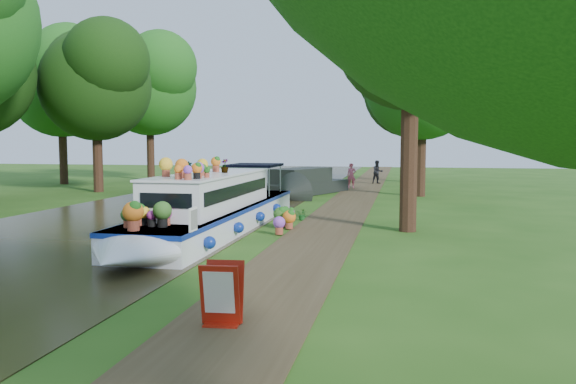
{
  "coord_description": "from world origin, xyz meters",
  "views": [
    {
      "loc": [
        3.65,
        -15.2,
        2.85
      ],
      "look_at": [
        0.13,
        1.82,
        1.3
      ],
      "focal_mm": 35.0,
      "sensor_mm": 36.0,
      "label": 1
    }
  ],
  "objects_px": {
    "plant_boat": "(212,206)",
    "sandwich_board": "(222,296)",
    "pedestrian_pink": "(351,176)",
    "second_boat": "(301,184)",
    "pedestrian_dark": "(378,172)"
  },
  "relations": [
    {
      "from": "plant_boat",
      "to": "sandwich_board",
      "type": "xyz_separation_m",
      "value": [
        3.18,
        -8.57,
        -0.38
      ]
    },
    {
      "from": "sandwich_board",
      "to": "pedestrian_pink",
      "type": "relative_size",
      "value": 0.63
    },
    {
      "from": "sandwich_board",
      "to": "second_boat",
      "type": "bearing_deg",
      "value": 91.54
    },
    {
      "from": "pedestrian_pink",
      "to": "plant_boat",
      "type": "bearing_deg",
      "value": -111.7
    },
    {
      "from": "plant_boat",
      "to": "second_boat",
      "type": "distance_m",
      "value": 13.01
    },
    {
      "from": "pedestrian_pink",
      "to": "pedestrian_dark",
      "type": "distance_m",
      "value": 4.28
    },
    {
      "from": "pedestrian_pink",
      "to": "pedestrian_dark",
      "type": "height_order",
      "value": "pedestrian_dark"
    },
    {
      "from": "plant_boat",
      "to": "sandwich_board",
      "type": "height_order",
      "value": "plant_boat"
    },
    {
      "from": "pedestrian_pink",
      "to": "pedestrian_dark",
      "type": "bearing_deg",
      "value": 57.99
    },
    {
      "from": "pedestrian_pink",
      "to": "pedestrian_dark",
      "type": "xyz_separation_m",
      "value": [
        1.4,
        4.05,
        0.03
      ]
    },
    {
      "from": "plant_boat",
      "to": "sandwich_board",
      "type": "bearing_deg",
      "value": -69.66
    },
    {
      "from": "second_boat",
      "to": "sandwich_board",
      "type": "relative_size",
      "value": 8.17
    },
    {
      "from": "sandwich_board",
      "to": "pedestrian_pink",
      "type": "distance_m",
      "value": 26.39
    },
    {
      "from": "sandwich_board",
      "to": "pedestrian_dark",
      "type": "bearing_deg",
      "value": 82.63
    },
    {
      "from": "second_boat",
      "to": "pedestrian_dark",
      "type": "distance_m",
      "value": 9.59
    }
  ]
}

